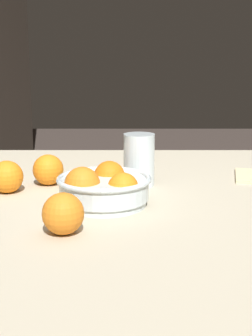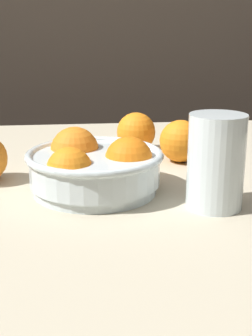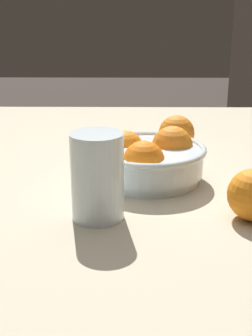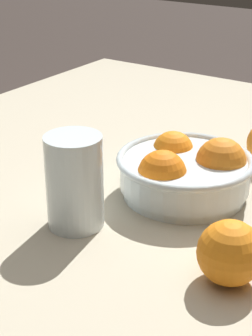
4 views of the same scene
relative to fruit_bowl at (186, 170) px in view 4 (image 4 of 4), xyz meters
The scene contains 4 objects.
dining_table 0.11m from the fruit_bowl, 85.22° to the right, with size 1.30×1.17×0.72m.
fruit_bowl is the anchor object (origin of this frame).
juice_glass 0.19m from the fruit_bowl, 26.25° to the right, with size 0.08×0.08×0.14m.
orange_loose_aside 0.23m from the fruit_bowl, 41.40° to the left, with size 0.08×0.08×0.08m, color orange.
Camera 4 is at (0.71, 0.41, 1.14)m, focal length 60.00 mm.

